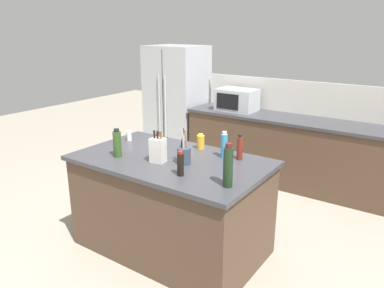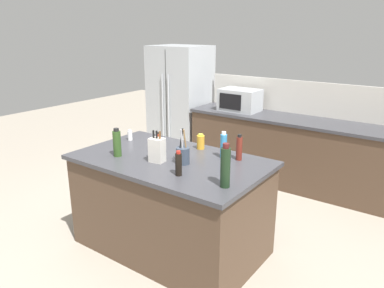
{
  "view_description": "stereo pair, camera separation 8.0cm",
  "coord_description": "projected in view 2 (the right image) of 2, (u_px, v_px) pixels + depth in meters",
  "views": [
    {
      "loc": [
        2.02,
        -2.57,
        2.11
      ],
      "look_at": [
        0.0,
        0.35,
        0.99
      ],
      "focal_mm": 35.0,
      "sensor_mm": 36.0,
      "label": 1
    },
    {
      "loc": [
        2.09,
        -2.52,
        2.11
      ],
      "look_at": [
        0.0,
        0.35,
        0.99
      ],
      "focal_mm": 35.0,
      "sensor_mm": 36.0,
      "label": 2
    }
  ],
  "objects": [
    {
      "name": "ground_plane",
      "position": [
        172.0,
        247.0,
        3.75
      ],
      "size": [
        14.0,
        14.0,
        0.0
      ],
      "primitive_type": "plane",
      "color": "gray"
    },
    {
      "name": "back_counter_run",
      "position": [
        289.0,
        151.0,
        5.14
      ],
      "size": [
        2.88,
        0.66,
        0.94
      ],
      "color": "#4C3828",
      "rests_on": "ground_plane"
    },
    {
      "name": "wall_backsplash",
      "position": [
        301.0,
        98.0,
        5.17
      ],
      "size": [
        2.84,
        0.03,
        0.46
      ],
      "primitive_type": "cube",
      "color": "beige",
      "rests_on": "back_counter_run"
    },
    {
      "name": "kitchen_island",
      "position": [
        171.0,
        204.0,
        3.61
      ],
      "size": [
        1.8,
        1.07,
        0.94
      ],
      "color": "#4C3828",
      "rests_on": "ground_plane"
    },
    {
      "name": "refrigerator",
      "position": [
        180.0,
        103.0,
        6.12
      ],
      "size": [
        0.87,
        0.75,
        1.83
      ],
      "color": "#ADB2B7",
      "rests_on": "ground_plane"
    },
    {
      "name": "microwave",
      "position": [
        240.0,
        100.0,
        5.39
      ],
      "size": [
        0.56,
        0.39,
        0.31
      ],
      "color": "#ADB2B7",
      "rests_on": "back_counter_run"
    },
    {
      "name": "knife_block",
      "position": [
        157.0,
        150.0,
        3.34
      ],
      "size": [
        0.14,
        0.12,
        0.29
      ],
      "rotation": [
        0.0,
        0.0,
        0.15
      ],
      "color": "beige",
      "rests_on": "kitchen_island"
    },
    {
      "name": "utensil_crock",
      "position": [
        183.0,
        155.0,
        3.31
      ],
      "size": [
        0.12,
        0.12,
        0.32
      ],
      "color": "#333D4C",
      "rests_on": "kitchen_island"
    },
    {
      "name": "dish_soap_bottle",
      "position": [
        224.0,
        146.0,
        3.45
      ],
      "size": [
        0.06,
        0.06,
        0.25
      ],
      "color": "#3384BC",
      "rests_on": "kitchen_island"
    },
    {
      "name": "spice_jar_paprika",
      "position": [
        159.0,
        137.0,
        3.97
      ],
      "size": [
        0.05,
        0.05,
        0.1
      ],
      "color": "#B73D1E",
      "rests_on": "kitchen_island"
    },
    {
      "name": "olive_oil_bottle",
      "position": [
        117.0,
        143.0,
        3.49
      ],
      "size": [
        0.08,
        0.08,
        0.27
      ],
      "color": "#2D4C1E",
      "rests_on": "kitchen_island"
    },
    {
      "name": "wine_bottle",
      "position": [
        225.0,
        167.0,
        2.8
      ],
      "size": [
        0.08,
        0.08,
        0.35
      ],
      "color": "black",
      "rests_on": "kitchen_island"
    },
    {
      "name": "salt_shaker",
      "position": [
        130.0,
        135.0,
        4.01
      ],
      "size": [
        0.05,
        0.05,
        0.12
      ],
      "color": "silver",
      "rests_on": "kitchen_island"
    },
    {
      "name": "honey_jar",
      "position": [
        201.0,
        142.0,
        3.72
      ],
      "size": [
        0.08,
        0.08,
        0.15
      ],
      "color": "gold",
      "rests_on": "kitchen_island"
    },
    {
      "name": "vinegar_bottle",
      "position": [
        239.0,
        148.0,
        3.39
      ],
      "size": [
        0.06,
        0.06,
        0.24
      ],
      "color": "maroon",
      "rests_on": "kitchen_island"
    },
    {
      "name": "soy_sauce_bottle",
      "position": [
        179.0,
        164.0,
        3.04
      ],
      "size": [
        0.06,
        0.06,
        0.21
      ],
      "color": "black",
      "rests_on": "kitchen_island"
    }
  ]
}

